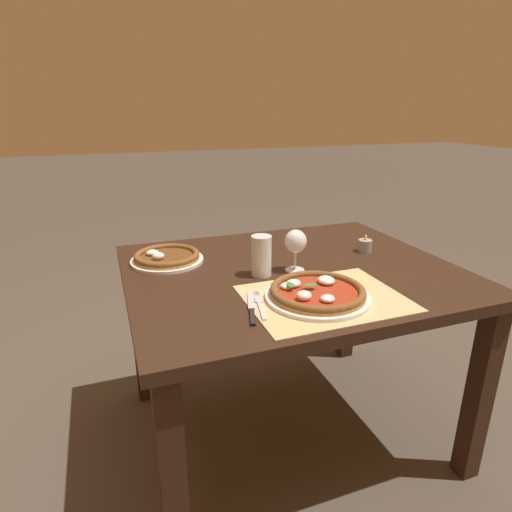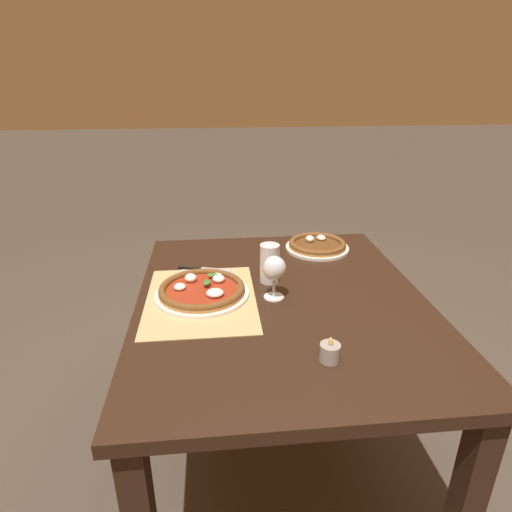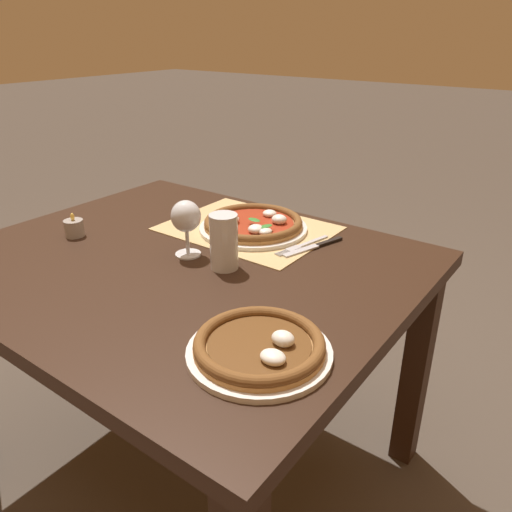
% 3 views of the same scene
% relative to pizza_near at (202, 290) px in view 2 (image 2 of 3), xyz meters
% --- Properties ---
extents(ground_plane, '(24.00, 24.00, 0.00)m').
position_rel_pizza_near_xyz_m(ground_plane, '(0.04, 0.27, -0.76)').
color(ground_plane, '#473D33').
extents(dining_table, '(1.20, 0.99, 0.74)m').
position_rel_pizza_near_xyz_m(dining_table, '(0.04, 0.27, -0.13)').
color(dining_table, black).
rests_on(dining_table, ground).
extents(paper_placemat, '(0.49, 0.37, 0.00)m').
position_rel_pizza_near_xyz_m(paper_placemat, '(0.02, -0.00, -0.02)').
color(paper_placemat, tan).
rests_on(paper_placemat, dining_table).
extents(pizza_near, '(0.33, 0.33, 0.05)m').
position_rel_pizza_near_xyz_m(pizza_near, '(0.00, 0.00, 0.00)').
color(pizza_near, silver).
rests_on(pizza_near, paper_placemat).
extents(pizza_far, '(0.28, 0.28, 0.05)m').
position_rel_pizza_near_xyz_m(pizza_far, '(-0.39, 0.50, -0.00)').
color(pizza_far, silver).
rests_on(pizza_far, dining_table).
extents(wine_glass, '(0.08, 0.08, 0.16)m').
position_rel_pizza_near_xyz_m(wine_glass, '(0.04, 0.25, 0.08)').
color(wine_glass, silver).
rests_on(wine_glass, dining_table).
extents(pint_glass, '(0.07, 0.07, 0.15)m').
position_rel_pizza_near_xyz_m(pint_glass, '(-0.09, 0.25, 0.05)').
color(pint_glass, silver).
rests_on(pint_glass, dining_table).
extents(fork, '(0.06, 0.20, 0.00)m').
position_rel_pizza_near_xyz_m(fork, '(-0.18, 0.02, -0.02)').
color(fork, '#B7B7BC').
rests_on(fork, paper_placemat).
extents(knife, '(0.08, 0.21, 0.01)m').
position_rel_pizza_near_xyz_m(knife, '(-0.21, 0.01, -0.02)').
color(knife, black).
rests_on(knife, paper_placemat).
extents(votive_candle, '(0.06, 0.06, 0.07)m').
position_rel_pizza_near_xyz_m(votive_candle, '(0.40, 0.35, 0.00)').
color(votive_candle, gray).
rests_on(votive_candle, dining_table).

